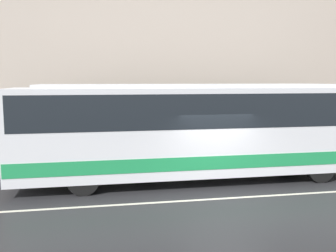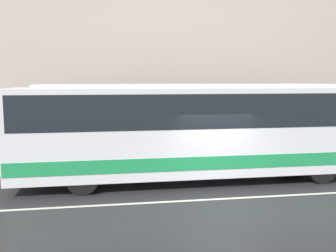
{
  "view_description": "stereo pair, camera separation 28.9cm",
  "coord_description": "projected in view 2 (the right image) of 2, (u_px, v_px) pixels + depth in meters",
  "views": [
    {
      "loc": [
        -3.8,
        -10.61,
        3.62
      ],
      "look_at": [
        -1.38,
        2.27,
        2.0
      ],
      "focal_mm": 40.0,
      "sensor_mm": 36.0,
      "label": 1
    },
    {
      "loc": [
        -3.51,
        -10.66,
        3.62
      ],
      "look_at": [
        -1.38,
        2.27,
        2.0
      ],
      "focal_mm": 40.0,
      "sensor_mm": 36.0,
      "label": 2
    }
  ],
  "objects": [
    {
      "name": "building_facade",
      "position": [
        183.0,
        34.0,
        17.06
      ],
      "size": [
        60.0,
        0.35,
        11.8
      ],
      "color": "#B7A899",
      "rests_on": "ground_plane"
    },
    {
      "name": "sidewalk",
      "position": [
        188.0,
        161.0,
        16.48
      ],
      "size": [
        60.0,
        2.31,
        0.14
      ],
      "color": "gray",
      "rests_on": "ground_plane"
    },
    {
      "name": "pedestrian_waiting",
      "position": [
        141.0,
        142.0,
        16.37
      ],
      "size": [
        0.36,
        0.36,
        1.67
      ],
      "color": "#333338",
      "rests_on": "sidewalk"
    },
    {
      "name": "ground_plane",
      "position": [
        225.0,
        199.0,
        11.45
      ],
      "size": [
        60.0,
        60.0,
        0.0
      ],
      "primitive_type": "plane",
      "color": "#262628"
    },
    {
      "name": "transit_bus",
      "position": [
        190.0,
        127.0,
        13.34
      ],
      "size": [
        12.24,
        2.58,
        3.47
      ],
      "color": "silver",
      "rests_on": "ground_plane"
    },
    {
      "name": "lane_stripe",
      "position": [
        225.0,
        199.0,
        11.45
      ],
      "size": [
        54.0,
        0.14,
        0.01
      ],
      "color": "beige",
      "rests_on": "ground_plane"
    }
  ]
}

